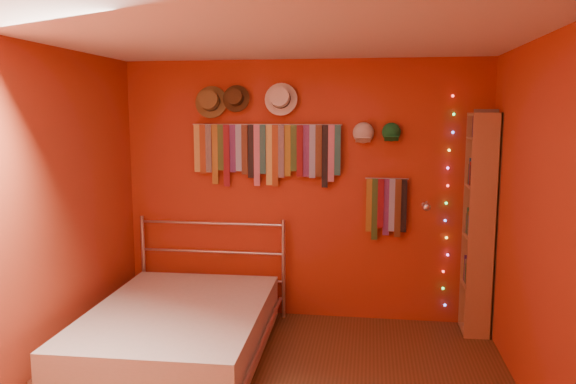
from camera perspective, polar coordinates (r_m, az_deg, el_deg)
The scene contains 15 objects.
back_wall at distance 5.44m, azimuth 1.52°, elevation 0.13°, with size 3.50×0.02×2.50m, color maroon.
right_wall at distance 3.84m, azimuth 25.04°, elevation -3.97°, with size 0.02×3.50×2.50m, color maroon.
left_wall at distance 4.38m, azimuth -24.88°, elevation -2.54°, with size 0.02×3.50×2.50m, color maroon.
ceiling at distance 3.69m, azimuth -1.81°, elevation 15.86°, with size 3.50×3.50×0.02m, color white.
tie_rack at distance 5.38m, azimuth -2.21°, elevation 4.25°, with size 1.45×0.03×0.61m.
small_tie_rack at distance 5.35m, azimuth 9.95°, elevation -1.34°, with size 0.40×0.03×0.59m.
fedora_olive at distance 5.47m, azimuth -7.93°, elevation 9.14°, with size 0.31×0.17×0.31m.
fedora_brown at distance 5.41m, azimuth -5.37°, elevation 9.52°, with size 0.26×0.14×0.26m.
fedora_white at distance 5.32m, azimuth -0.78°, elevation 9.51°, with size 0.31×0.17×0.31m.
cap_white at distance 5.30m, azimuth 7.66°, elevation 5.96°, with size 0.19×0.24×0.19m.
cap_green at distance 5.30m, azimuth 10.45°, elevation 5.99°, with size 0.18×0.22×0.18m.
fairy_lights at distance 5.42m, azimuth 15.92°, elevation -1.10°, with size 0.06×0.02×1.99m.
reading_lamp at distance 5.19m, azimuth 13.85°, elevation -1.44°, with size 0.08×0.32×0.09m.
bookshelf at distance 5.32m, azimuth 19.26°, elevation -3.04°, with size 0.25×0.34×2.00m.
bed at distance 4.83m, azimuth -11.08°, elevation -13.61°, with size 1.52×2.03×0.97m.
Camera 1 is at (0.64, -3.60, 2.00)m, focal length 35.00 mm.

